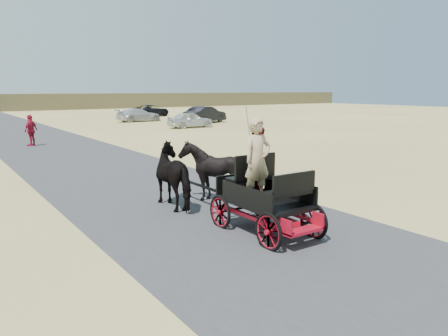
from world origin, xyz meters
TOP-DOWN VIEW (x-y plane):
  - ground at (0.00, 0.00)m, footprint 140.00×140.00m
  - road at (0.00, 0.00)m, footprint 6.00×140.00m
  - carriage at (0.33, -1.77)m, footprint 1.30×2.40m
  - horse_left at (-0.22, 1.23)m, footprint 0.91×2.01m
  - horse_right at (0.88, 1.23)m, footprint 1.37×1.54m
  - driver_man at (0.13, -1.72)m, footprint 0.66×0.43m
  - passenger_woman at (0.63, -1.17)m, footprint 0.77×0.60m
  - pedestrian at (-0.86, 16.97)m, footprint 1.02×1.00m
  - car_a at (12.17, 22.06)m, footprint 3.76×1.58m
  - car_b at (15.82, 25.58)m, footprint 4.89×3.18m
  - car_c at (11.48, 30.82)m, footprint 4.34×1.82m
  - car_d at (15.68, 37.14)m, footprint 5.27×4.00m

SIDE VIEW (x-z plane):
  - ground at x=0.00m, z-range 0.00..0.00m
  - road at x=0.00m, z-range 0.00..0.01m
  - carriage at x=0.33m, z-range 0.00..0.72m
  - car_c at x=11.48m, z-range 0.00..1.25m
  - car_a at x=12.17m, z-range 0.00..1.27m
  - car_d at x=15.68m, z-range 0.00..1.33m
  - car_b at x=15.82m, z-range 0.00..1.52m
  - horse_left at x=-0.22m, z-range 0.00..1.70m
  - horse_right at x=0.88m, z-range 0.00..1.70m
  - pedestrian at x=-0.86m, z-range 0.00..1.73m
  - passenger_woman at x=0.63m, z-range 0.72..2.30m
  - driver_man at x=0.13m, z-range 0.72..2.52m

